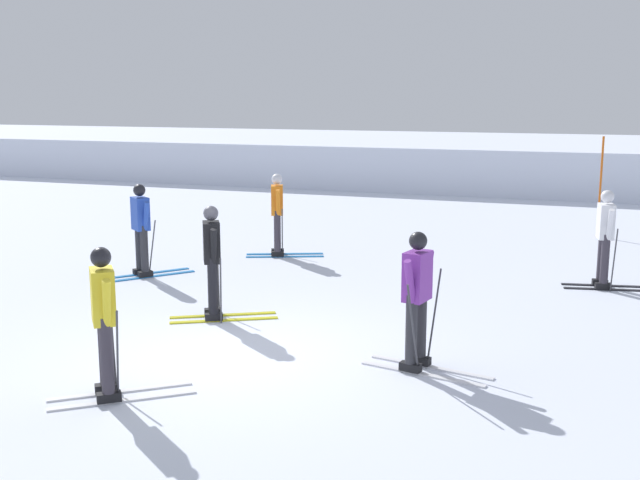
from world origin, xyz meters
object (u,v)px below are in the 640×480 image
at_px(skier_orange, 278,212).
at_px(skier_blue, 141,227).
at_px(skier_white, 605,236).
at_px(trail_marker_pole, 600,187).
at_px(skier_yellow, 105,319).
at_px(skier_purple, 418,297).
at_px(skier_black, 213,259).

distance_m(skier_orange, skier_blue, 3.02).
height_order(skier_white, trail_marker_pole, trail_marker_pole).
relative_size(skier_yellow, skier_orange, 1.00).
xyz_separation_m(skier_purple, skier_black, (-3.34, 1.11, -0.00)).
distance_m(skier_orange, trail_marker_pole, 7.74).
xyz_separation_m(skier_blue, trail_marker_pole, (7.84, 7.14, 0.26)).
xyz_separation_m(skier_white, trail_marker_pole, (-0.14, 5.19, 0.26)).
height_order(skier_black, trail_marker_pole, trail_marker_pole).
relative_size(skier_orange, trail_marker_pole, 0.73).
bearing_deg(trail_marker_pole, skier_yellow, -111.90).
bearing_deg(trail_marker_pole, skier_blue, -137.68).
bearing_deg(skier_orange, trail_marker_pole, 36.45).
relative_size(skier_yellow, trail_marker_pole, 0.73).
height_order(skier_blue, trail_marker_pole, trail_marker_pole).
bearing_deg(skier_purple, trail_marker_pole, 79.09).
bearing_deg(skier_blue, skier_purple, -28.19).
height_order(skier_orange, skier_blue, same).
bearing_deg(skier_yellow, skier_black, 96.34).
xyz_separation_m(skier_purple, skier_white, (2.12, 5.09, -0.00)).
bearing_deg(skier_blue, skier_black, -38.89).
height_order(skier_purple, trail_marker_pole, trail_marker_pole).
relative_size(skier_yellow, skier_white, 1.00).
relative_size(skier_orange, skier_white, 1.00).
height_order(skier_black, skier_orange, same).
xyz_separation_m(skier_yellow, skier_white, (5.10, 7.16, 0.00)).
height_order(skier_purple, skier_white, same).
xyz_separation_m(skier_white, skier_blue, (-7.98, -1.95, -0.00)).
xyz_separation_m(skier_yellow, trail_marker_pole, (4.97, 12.36, 0.26)).
bearing_deg(skier_orange, skier_black, -78.89).
xyz_separation_m(skier_purple, skier_blue, (-5.86, 3.14, -0.00)).
bearing_deg(skier_yellow, skier_white, 54.52).
relative_size(skier_black, skier_white, 1.00).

